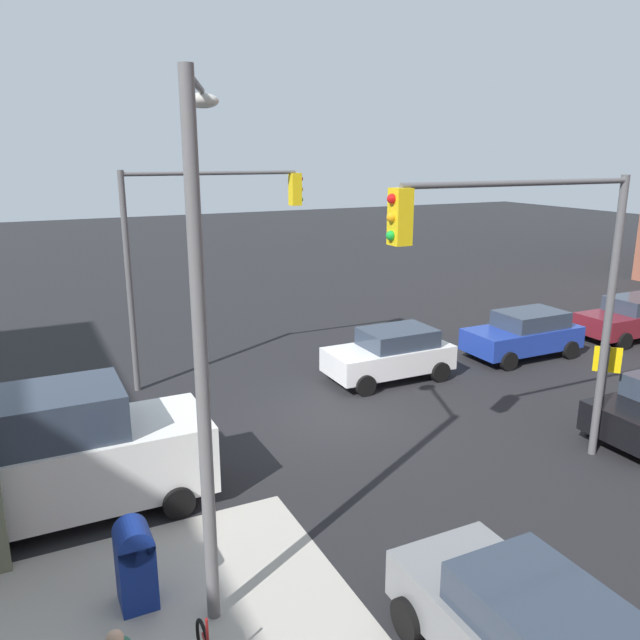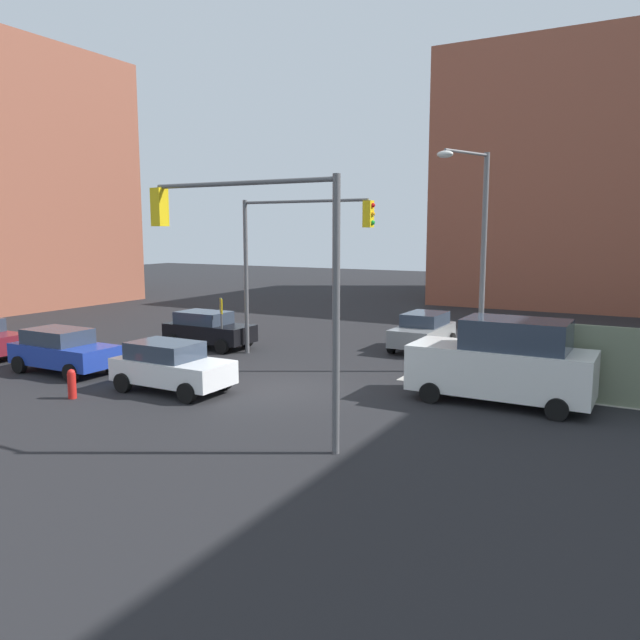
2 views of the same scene
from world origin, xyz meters
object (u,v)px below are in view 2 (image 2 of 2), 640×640
coupe_blue (63,350)px  traffic_signal_se_corner (258,255)px  fire_hydrant (72,383)px  hatchback_gray (423,331)px  hatchback_white (171,366)px  mailbox_blue (502,358)px  pedestrian_crossing (532,347)px  bicycle_leaning_on_fence (499,357)px  van_white_delivery (504,362)px  traffic_signal_nw_corner (292,245)px  street_lamp_corner (478,246)px  coupe_black (208,329)px

coupe_blue → traffic_signal_se_corner: bearing=-14.0°
fire_hydrant → hatchback_gray: 14.82m
fire_hydrant → hatchback_white: size_ratio=0.24×
mailbox_blue → pedestrian_crossing: (0.60, 2.40, 0.06)m
mailbox_blue → bicycle_leaning_on_fence: 2.32m
mailbox_blue → pedestrian_crossing: 2.47m
mailbox_blue → fire_hydrant: 14.50m
mailbox_blue → van_white_delivery: 3.33m
traffic_signal_nw_corner → hatchback_gray: 7.11m
traffic_signal_nw_corner → street_lamp_corner: (7.25, 0.95, 0.04)m
traffic_signal_se_corner → hatchback_white: (-5.25, 2.52, -3.80)m
bicycle_leaning_on_fence → pedestrian_crossing: bearing=9.6°
mailbox_blue → coupe_black: size_ratio=0.35×
mailbox_blue → bicycle_leaning_on_fence: (-0.60, 2.20, -0.42)m
coupe_blue → hatchback_white: (5.41, -0.14, -0.00)m
traffic_signal_nw_corner → street_lamp_corner: bearing=7.5°
van_white_delivery → bicycle_leaning_on_fence: bearing=104.1°
coupe_black → bicycle_leaning_on_fence: coupe_black is taller
coupe_black → hatchback_gray: size_ratio=1.01×
street_lamp_corner → hatchback_white: size_ratio=2.02×
traffic_signal_se_corner → pedestrian_crossing: traffic_signal_se_corner is taller
fire_hydrant → hatchback_gray: bearing=62.4°
traffic_signal_nw_corner → street_lamp_corner: size_ratio=0.81×
mailbox_blue → coupe_black: (-13.00, -0.29, 0.08)m
bicycle_leaning_on_fence → mailbox_blue: bearing=-74.7°
fire_hydrant → hatchback_gray: (6.86, 13.13, 0.36)m
hatchback_white → coupe_blue: bearing=178.5°
fire_hydrant → bicycle_leaning_on_fence: size_ratio=0.54×
traffic_signal_nw_corner → fire_hydrant: bearing=-108.0°
mailbox_blue → hatchback_white: 11.48m
hatchback_gray → street_lamp_corner: bearing=-47.2°
coupe_black → hatchback_white: bearing=-59.9°
street_lamp_corner → fire_hydrant: (-10.07, -9.65, -4.22)m
coupe_blue → bicycle_leaning_on_fence: size_ratio=2.35×
mailbox_blue → traffic_signal_nw_corner: bearing=-176.6°
fire_hydrant → van_white_delivery: 13.40m
hatchback_gray → fire_hydrant: bearing=-117.6°
fire_hydrant → coupe_blue: (-3.33, 2.36, 0.36)m
van_white_delivery → bicycle_leaning_on_fence: (-1.36, 5.40, -0.93)m
street_lamp_corner → bicycle_leaning_on_fence: street_lamp_corner is taller
mailbox_blue → bicycle_leaning_on_fence: bearing=105.3°
bicycle_leaning_on_fence → coupe_blue: bearing=-147.0°
fire_hydrant → traffic_signal_nw_corner: bearing=72.0°
street_lamp_corner → traffic_signal_nw_corner: bearing=-172.5°
traffic_signal_se_corner → fire_hydrant: 8.44m
van_white_delivery → pedestrian_crossing: bearing=91.6°
fire_hydrant → bicycle_leaning_on_fence: (10.60, 11.40, -0.14)m
fire_hydrant → coupe_blue: bearing=144.7°
hatchback_gray → bicycle_leaning_on_fence: hatchback_gray is taller
traffic_signal_se_corner → van_white_delivery: (4.62, 6.30, -3.36)m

